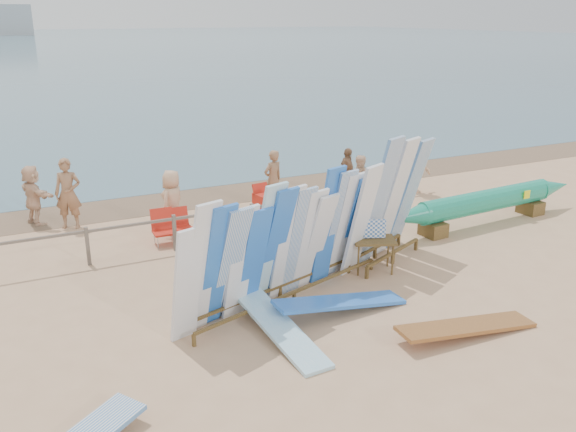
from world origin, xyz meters
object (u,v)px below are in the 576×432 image
flat_board_d (340,312)px  beach_chair_right (182,230)px  beach_chair_left (164,234)px  stroller (267,209)px  beachgoer_extra_0 (417,167)px  flat_board_a (279,337)px  beachgoer_8 (361,183)px  beachgoer_11 (33,195)px  beachgoer_6 (172,202)px  main_surfboard_rack (287,246)px  flat_board_c (466,334)px  outrigger_canoe (486,202)px  beachgoer_10 (347,173)px  vendor_table (374,254)px  beachgoer_1 (68,194)px  beachgoer_7 (273,180)px  side_surfboard_rack (387,205)px

flat_board_d → beach_chair_right: beach_chair_right is taller
beach_chair_left → beach_chair_right: size_ratio=1.12×
beach_chair_left → stroller: 2.88m
beachgoer_extra_0 → flat_board_a: bearing=-148.7°
stroller → flat_board_a: bearing=-121.1°
beach_chair_right → beachgoer_8: size_ratio=0.48×
stroller → beachgoer_11: 6.26m
flat_board_d → beachgoer_6: size_ratio=1.63×
beachgoer_extra_0 → beachgoer_11: bearing=161.6°
beach_chair_left → beachgoer_11: bearing=134.1°
main_surfboard_rack → beach_chair_left: 4.42m
flat_board_c → beach_chair_left: beach_chair_left is taller
outrigger_canoe → beach_chair_left: 8.49m
outrigger_canoe → beachgoer_10: beachgoer_10 is taller
flat_board_d → outrigger_canoe: bearing=-66.4°
vendor_table → beachgoer_8: 4.44m
beach_chair_left → beachgoer_1: size_ratio=0.46×
flat_board_d → stroller: size_ratio=2.49×
beachgoer_8 → beach_chair_right: bearing=-160.8°
beachgoer_10 → beachgoer_8: beachgoer_8 is taller
beachgoer_6 → stroller: bearing=125.8°
beachgoer_10 → beachgoer_extra_0: 2.29m
flat_board_c → beachgoer_6: beachgoer_6 is taller
main_surfboard_rack → flat_board_a: bearing=-138.6°
stroller → beach_chair_left: bearing=175.7°
stroller → beachgoer_7: size_ratio=0.63×
flat_board_d → beachgoer_7: bearing=-14.3°
side_surfboard_rack → beachgoer_extra_0: side_surfboard_rack is taller
main_surfboard_rack → beachgoer_10: main_surfboard_rack is taller
main_surfboard_rack → beachgoer_1: main_surfboard_rack is taller
beachgoer_10 → beachgoer_11: bearing=87.6°
side_surfboard_rack → stroller: side_surfboard_rack is taller
side_surfboard_rack → beachgoer_6: bearing=109.1°
side_surfboard_rack → beachgoer_7: 4.83m
flat_board_c → beachgoer_6: 8.18m
vendor_table → main_surfboard_rack: bearing=-145.8°
beach_chair_left → beachgoer_6: 1.05m
side_surfboard_rack → flat_board_a: size_ratio=1.10×
beachgoer_11 → beachgoer_8: 9.00m
main_surfboard_rack → beachgoer_11: (-4.05, 7.16, -0.33)m
vendor_table → beachgoer_10: beachgoer_10 is taller
beach_chair_right → flat_board_c: bearing=-69.1°
main_surfboard_rack → beach_chair_left: size_ratio=5.85×
side_surfboard_rack → vendor_table: side_surfboard_rack is taller
beachgoer_1 → beachgoer_extra_0: bearing=14.5°
outrigger_canoe → beach_chair_right: size_ratio=8.76×
beach_chair_right → stroller: stroller is taller
flat_board_d → beachgoer_6: beachgoer_6 is taller
side_surfboard_rack → beachgoer_11: size_ratio=1.83×
beachgoer_11 → flat_board_c: bearing=-169.2°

